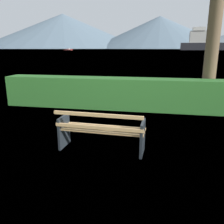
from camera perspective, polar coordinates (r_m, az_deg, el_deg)
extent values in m
plane|color=olive|center=(5.00, -2.41, -9.00)|extent=(1400.00, 1400.00, 0.00)
plane|color=#7A99A8|center=(312.02, 11.16, 14.67)|extent=(620.00, 620.00, 0.00)
cube|color=tan|center=(4.66, -3.12, -4.90)|extent=(1.76, 0.15, 0.04)
cube|color=tan|center=(4.84, -2.47, -4.13)|extent=(1.76, 0.15, 0.04)
cube|color=tan|center=(5.01, -1.86, -3.42)|extent=(1.76, 0.15, 0.04)
cube|color=tan|center=(4.56, -3.41, -3.79)|extent=(1.76, 0.12, 0.06)
cube|color=tan|center=(4.43, -3.64, -0.74)|extent=(1.76, 0.12, 0.06)
cube|color=#1E2328|center=(5.14, -11.58, -4.57)|extent=(0.07, 0.51, 0.68)
cube|color=#1E2328|center=(4.71, 7.41, -6.27)|extent=(0.07, 0.51, 0.68)
cube|color=#2D6B28|center=(8.14, 3.23, 4.48)|extent=(8.58, 0.80, 1.06)
cylinder|color=brown|center=(8.77, 23.50, 17.70)|extent=(0.43, 0.43, 5.21)
cube|color=beige|center=(231.37, 20.19, 16.72)|extent=(15.08, 11.10, 10.02)
cube|color=silver|center=(231.73, 20.34, 18.34)|extent=(10.80, 11.99, 3.13)
cube|color=#B2332D|center=(206.81, -10.54, 14.61)|extent=(7.86, 4.97, 0.68)
cube|color=beige|center=(206.80, -10.55, 14.80)|extent=(3.13, 2.62, 0.72)
cone|color=slate|center=(659.03, -11.74, 18.60)|extent=(419.16, 419.16, 86.21)
cone|color=slate|center=(591.28, 11.45, 18.38)|extent=(328.81, 328.81, 72.93)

